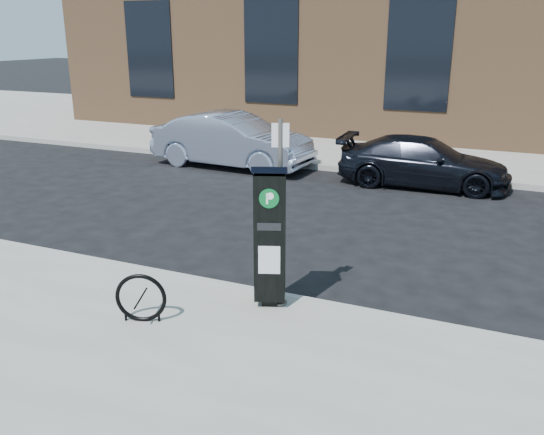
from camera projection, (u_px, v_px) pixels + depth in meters
The scene contains 10 objects.
ground at pixel (255, 298), 8.30m from camera, with size 120.00×120.00×0.00m, color black.
sidewalk_far at pixel (422, 137), 20.49m from camera, with size 60.00×12.00×0.15m, color gray.
curb_near at pixel (255, 294), 8.26m from camera, with size 60.00×0.12×0.16m, color #9E9B93.
curb_far at pixel (383, 173), 15.27m from camera, with size 60.00×0.12×0.16m, color #9E9B93.
building at pixel (444, 18), 21.84m from camera, with size 28.00×10.05×8.25m.
parking_kiosk at pixel (270, 235), 7.50m from camera, with size 0.55×0.52×1.93m.
sign_pole at pixel (280, 217), 7.42m from camera, with size 0.21×0.20×2.49m.
bike_rack at pixel (141, 298), 7.24m from camera, with size 0.63×0.28×0.65m.
car_silver at pixel (232, 140), 16.12m from camera, with size 1.60×4.58×1.51m, color #939FBC.
car_dark at pixel (423, 162), 14.15m from camera, with size 1.68×4.14×1.20m, color black.
Camera 1 is at (3.23, -6.82, 3.67)m, focal length 38.00 mm.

